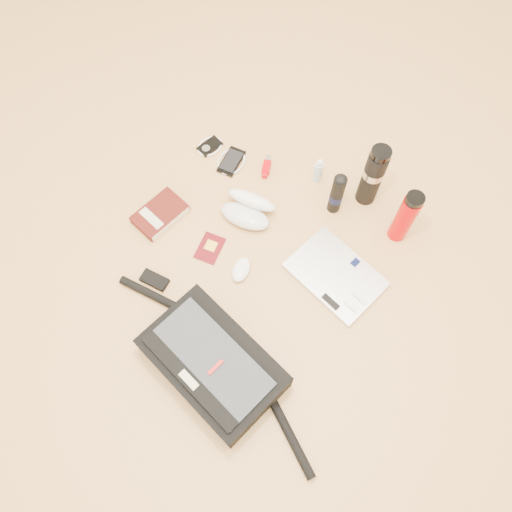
% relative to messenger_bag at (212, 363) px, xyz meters
% --- Properties ---
extents(ground, '(4.00, 4.00, 0.00)m').
position_rel_messenger_bag_xyz_m(ground, '(-0.01, 0.32, -0.06)').
color(ground, tan).
rests_on(ground, ground).
extents(messenger_bag, '(0.84, 0.41, 0.12)m').
position_rel_messenger_bag_xyz_m(messenger_bag, '(0.00, 0.00, 0.00)').
color(messenger_bag, black).
rests_on(messenger_bag, ground).
extents(laptop, '(0.37, 0.32, 0.03)m').
position_rel_messenger_bag_xyz_m(laptop, '(0.24, 0.46, -0.05)').
color(laptop, silver).
rests_on(laptop, ground).
extents(book, '(0.18, 0.22, 0.03)m').
position_rel_messenger_bag_xyz_m(book, '(-0.43, 0.41, -0.04)').
color(book, '#430F0B').
rests_on(book, ground).
extents(passport, '(0.09, 0.12, 0.01)m').
position_rel_messenger_bag_xyz_m(passport, '(-0.20, 0.37, -0.05)').
color(passport, '#53080D').
rests_on(passport, ground).
extents(mouse, '(0.06, 0.10, 0.03)m').
position_rel_messenger_bag_xyz_m(mouse, '(-0.06, 0.34, -0.04)').
color(mouse, white).
rests_on(mouse, ground).
extents(sunglasses_case, '(0.19, 0.16, 0.11)m').
position_rel_messenger_bag_xyz_m(sunglasses_case, '(-0.14, 0.56, -0.02)').
color(sunglasses_case, silver).
rests_on(sunglasses_case, ground).
extents(ipod, '(0.11, 0.11, 0.01)m').
position_rel_messenger_bag_xyz_m(ipod, '(-0.41, 0.77, -0.05)').
color(ipod, black).
rests_on(ipod, ground).
extents(phone, '(0.10, 0.13, 0.01)m').
position_rel_messenger_bag_xyz_m(phone, '(-0.30, 0.74, -0.05)').
color(phone, black).
rests_on(phone, ground).
extents(inhaler, '(0.04, 0.10, 0.03)m').
position_rel_messenger_bag_xyz_m(inhaler, '(-0.16, 0.77, -0.04)').
color(inhaler, '#BD0007').
rests_on(inhaler, ground).
extents(spray_bottle, '(0.04, 0.04, 0.12)m').
position_rel_messenger_bag_xyz_m(spray_bottle, '(0.03, 0.81, -0.00)').
color(spray_bottle, '#A5CDDF').
rests_on(spray_bottle, ground).
extents(aerosol_can, '(0.05, 0.05, 0.20)m').
position_rel_messenger_bag_xyz_m(aerosol_can, '(0.14, 0.72, 0.04)').
color(aerosol_can, black).
rests_on(aerosol_can, ground).
extents(thermos_black, '(0.08, 0.08, 0.28)m').
position_rel_messenger_bag_xyz_m(thermos_black, '(0.23, 0.81, 0.09)').
color(thermos_black, black).
rests_on(thermos_black, ground).
extents(thermos_red, '(0.08, 0.08, 0.25)m').
position_rel_messenger_bag_xyz_m(thermos_red, '(0.39, 0.71, 0.07)').
color(thermos_red, '#C10004').
rests_on(thermos_red, ground).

